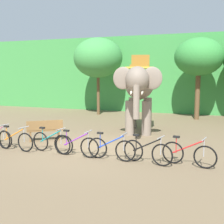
# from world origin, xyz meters

# --- Properties ---
(ground_plane) EXTENTS (80.00, 80.00, 0.00)m
(ground_plane) POSITION_xyz_m (0.00, 0.00, 0.00)
(ground_plane) COLOR brown
(foliage_hedge) EXTENTS (36.00, 6.00, 5.61)m
(foliage_hedge) POSITION_xyz_m (0.00, 13.85, 2.81)
(foliage_hedge) COLOR #3D8E42
(foliage_hedge) RESTS_ON ground
(tree_right) EXTENTS (3.36, 3.36, 5.29)m
(tree_right) POSITION_xyz_m (-3.15, 8.63, 3.92)
(tree_right) COLOR brown
(tree_right) RESTS_ON ground
(tree_center_left) EXTENTS (2.97, 2.97, 5.03)m
(tree_center_left) POSITION_xyz_m (3.49, 8.69, 3.85)
(tree_center_left) COLOR brown
(tree_center_left) RESTS_ON ground
(elephant) EXTENTS (2.37, 4.24, 3.78)m
(elephant) POSITION_xyz_m (1.09, 3.49, 2.20)
(elephant) COLOR gray
(elephant) RESTS_ON ground
(bike_orange) EXTENTS (1.71, 0.52, 0.92)m
(bike_orange) POSITION_xyz_m (-2.45, -1.23, 0.39)
(bike_orange) COLOR black
(bike_orange) RESTS_ON ground
(bike_teal) EXTENTS (1.70, 0.52, 0.92)m
(bike_teal) POSITION_xyz_m (-1.02, -1.03, 0.39)
(bike_teal) COLOR black
(bike_teal) RESTS_ON ground
(bike_purple) EXTENTS (1.71, 0.52, 0.92)m
(bike_purple) POSITION_xyz_m (0.07, -1.16, 0.39)
(bike_purple) COLOR black
(bike_purple) RESTS_ON ground
(bike_blue) EXTENTS (1.71, 0.52, 0.92)m
(bike_blue) POSITION_xyz_m (1.33, -1.15, 0.39)
(bike_blue) COLOR black
(bike_blue) RESTS_ON ground
(bike_black) EXTENTS (1.68, 0.57, 0.92)m
(bike_black) POSITION_xyz_m (2.54, -1.12, 0.39)
(bike_black) COLOR black
(bike_black) RESTS_ON ground
(bike_red) EXTENTS (1.69, 0.52, 0.92)m
(bike_red) POSITION_xyz_m (3.80, -0.93, 0.39)
(bike_red) COLOR black
(bike_red) RESTS_ON ground
(wooden_bench) EXTENTS (1.45, 1.23, 0.89)m
(wooden_bench) POSITION_xyz_m (-2.25, 0.49, 0.48)
(wooden_bench) COLOR brown
(wooden_bench) RESTS_ON ground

